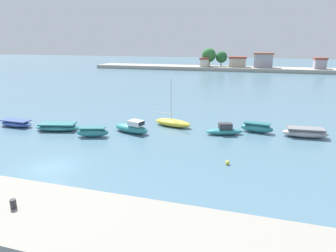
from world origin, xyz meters
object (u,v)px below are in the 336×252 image
Objects in this scene: moored_boat_3 at (132,128)px; moored_boat_7 at (305,133)px; moored_boat_2 at (92,132)px; mooring_buoy_0 at (227,163)px; moored_boat_6 at (257,128)px; mooring_bollard at (13,204)px; moored_boat_0 at (16,123)px; moored_boat_1 at (58,127)px; moored_boat_5 at (224,130)px; moored_boat_4 at (173,123)px.

moored_boat_7 is (20.28, 4.26, -0.08)m from moored_boat_3.
moored_boat_2 is 16.63m from mooring_buoy_0.
moored_boat_3 reaches higher than moored_boat_6.
mooring_bollard is 22.28m from moored_boat_3.
moored_boat_3 is (-3.10, 21.94, -2.31)m from mooring_bollard.
moored_boat_0 is at bearing -156.99° from moored_boat_3.
moored_boat_6 is at bearing 33.23° from moored_boat_3.
moored_boat_7 is (5.50, -0.33, -0.04)m from moored_boat_6.
moored_boat_0 is 31.29m from moored_boat_6.
moored_boat_2 is at bearing -149.80° from moored_boat_6.
moored_boat_6 is at bearing 0.53° from moored_boat_1.
moored_boat_1 is 22.32m from mooring_buoy_0.
moored_boat_6 is 11.60m from mooring_buoy_0.
moored_boat_1 reaches higher than moored_boat_0.
moored_boat_1 is 20.90m from moored_boat_5.
moored_boat_6 reaches higher than moored_boat_2.
moored_boat_5 is 11.99× the size of mooring_buoy_0.
moored_boat_4 is 10.74m from moored_boat_6.
moored_boat_2 is at bearing -123.65° from moored_boat_4.
moored_boat_3 is 15.48m from moored_boat_6.
moored_boat_1 is at bearing 2.49° from moored_boat_0.
moored_boat_6 reaches higher than moored_boat_1.
moored_boat_7 is at bearing 4.75° from moored_boat_6.
moored_boat_6 is at bearing 172.40° from moored_boat_7.
moored_boat_3 is (15.81, 1.94, 0.19)m from moored_boat_0.
mooring_buoy_0 is (28.21, -4.82, -0.23)m from moored_boat_0.
moored_boat_5 reaches higher than moored_boat_2.
mooring_bollard is 1.26× the size of mooring_buoy_0.
moored_boat_1 is 0.94× the size of moored_boat_4.
moored_boat_0 is 1.23× the size of moored_boat_2.
mooring_bollard reaches higher than moored_boat_0.
moored_boat_1 is (-12.48, 20.06, -2.48)m from mooring_bollard.
moored_boat_1 is 1.28× the size of moored_boat_5.
moored_boat_7 is (9.22, 1.81, 0.02)m from moored_boat_5.
moored_boat_0 is at bearing 166.05° from moored_boat_1.
moored_boat_0 is (-18.91, 20.00, -2.50)m from mooring_bollard.
moored_boat_2 is 15.80m from moored_boat_5.
moored_boat_1 is at bearing 152.47° from moored_boat_2.
moored_boat_3 is 5.81m from moored_boat_4.
moored_boat_2 reaches higher than moored_boat_7.
moored_boat_0 is at bearing 133.40° from mooring_bollard.
mooring_bollard reaches higher than moored_boat_1.
moored_boat_1 is at bearing -156.88° from moored_boat_6.
moored_boat_6 is 10.54× the size of mooring_buoy_0.
mooring_buoy_0 is at bearing -93.74° from moored_boat_6.
moored_boat_2 is at bearing -25.15° from moored_boat_1.
moored_boat_7 is 13.65× the size of mooring_buoy_0.
mooring_bollard is at bearing -105.64° from moored_boat_6.
moored_boat_1 reaches higher than mooring_buoy_0.
moored_boat_5 is 9.31m from mooring_buoy_0.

